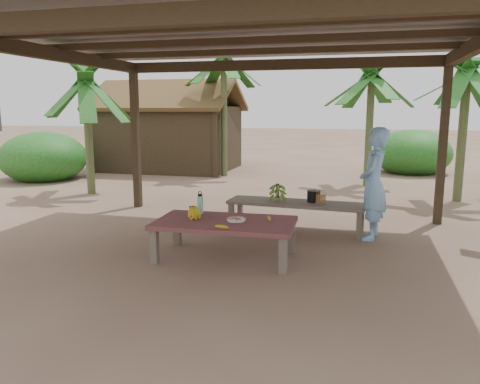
% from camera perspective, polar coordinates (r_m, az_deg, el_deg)
% --- Properties ---
extents(ground, '(80.00, 80.00, 0.00)m').
position_cam_1_polar(ground, '(6.56, 0.81, -7.06)').
color(ground, brown).
rests_on(ground, ground).
extents(pavilion, '(6.60, 5.60, 2.95)m').
position_cam_1_polar(pavilion, '(6.31, 0.72, 17.78)').
color(pavilion, black).
rests_on(pavilion, ground).
extents(work_table, '(1.83, 1.06, 0.50)m').
position_cam_1_polar(work_table, '(6.12, -1.84, -4.11)').
color(work_table, brown).
rests_on(work_table, ground).
extents(bench, '(2.24, 0.77, 0.45)m').
position_cam_1_polar(bench, '(7.63, 6.80, -1.60)').
color(bench, brown).
rests_on(bench, ground).
extents(ripe_banana_bunch, '(0.31, 0.28, 0.17)m').
position_cam_1_polar(ripe_banana_bunch, '(6.28, -6.06, -2.37)').
color(ripe_banana_bunch, gold).
rests_on(ripe_banana_bunch, work_table).
extents(plate, '(0.24, 0.24, 0.04)m').
position_cam_1_polar(plate, '(6.07, -0.47, -3.39)').
color(plate, white).
rests_on(plate, work_table).
extents(loose_banana_front, '(0.18, 0.09, 0.04)m').
position_cam_1_polar(loose_banana_front, '(5.70, -2.24, -4.26)').
color(loose_banana_front, gold).
rests_on(loose_banana_front, work_table).
extents(loose_banana_side, '(0.10, 0.15, 0.04)m').
position_cam_1_polar(loose_banana_side, '(6.14, 3.58, -3.22)').
color(loose_banana_side, gold).
rests_on(loose_banana_side, work_table).
extents(water_flask, '(0.09, 0.09, 0.32)m').
position_cam_1_polar(water_flask, '(6.51, -4.88, -1.47)').
color(water_flask, '#3DC1AF').
rests_on(water_flask, work_table).
extents(green_banana_stalk, '(0.28, 0.28, 0.30)m').
position_cam_1_polar(green_banana_stalk, '(7.66, 4.60, 0.03)').
color(green_banana_stalk, '#598C2D').
rests_on(green_banana_stalk, bench).
extents(cooking_pot, '(0.21, 0.21, 0.18)m').
position_cam_1_polar(cooking_pot, '(7.64, 8.98, -0.53)').
color(cooking_pot, black).
rests_on(cooking_pot, bench).
extents(skewer_rack, '(0.19, 0.09, 0.24)m').
position_cam_1_polar(skewer_rack, '(7.48, 9.83, -0.56)').
color(skewer_rack, '#A57F47').
rests_on(skewer_rack, bench).
extents(woman, '(0.48, 0.66, 1.68)m').
position_cam_1_polar(woman, '(7.20, 15.94, 0.95)').
color(woman, '#77ADE1').
rests_on(woman, ground).
extents(hut, '(4.40, 3.43, 2.85)m').
position_cam_1_polar(hut, '(15.33, -8.56, 6.91)').
color(hut, black).
rests_on(hut, ground).
extents(banana_plant_ne, '(1.80, 1.80, 2.90)m').
position_cam_1_polar(banana_plant_ne, '(10.79, 25.88, 11.70)').
color(banana_plant_ne, '#596638').
rests_on(banana_plant_ne, ground).
extents(banana_plant_n, '(1.80, 1.80, 3.00)m').
position_cam_1_polar(banana_plant_n, '(12.26, 15.72, 12.46)').
color(banana_plant_n, '#596638').
rests_on(banana_plant_n, ground).
extents(banana_plant_nw, '(1.80, 1.80, 3.60)m').
position_cam_1_polar(banana_plant_nw, '(13.60, -2.00, 15.00)').
color(banana_plant_nw, '#596638').
rests_on(banana_plant_nw, ground).
extents(banana_plant_w, '(1.80, 1.80, 2.75)m').
position_cam_1_polar(banana_plant_w, '(11.20, -18.25, 11.37)').
color(banana_plant_w, '#596638').
rests_on(banana_plant_w, ground).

